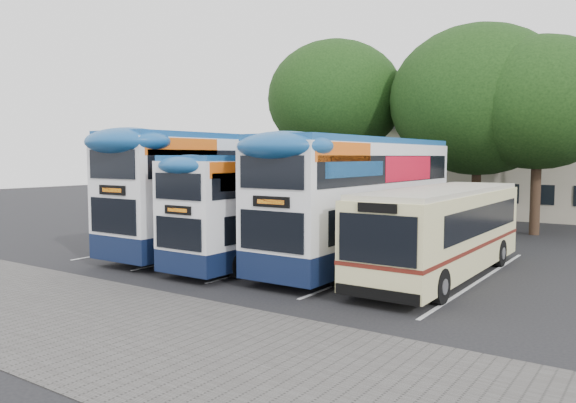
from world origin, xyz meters
The scene contains 11 objects.
ground centered at (0.00, 0.00, 0.00)m, with size 120.00×120.00×0.00m, color black.
paving_strip centered at (-2.00, -5.00, 0.01)m, with size 40.00×6.00×0.01m, color #595654.
bay_lines centered at (-3.75, 5.00, 0.01)m, with size 14.12×11.00×0.01m.
depot_building centered at (0.00, 26.99, 3.15)m, with size 32.40×8.40×6.20m.
tree_left centered at (-8.93, 16.71, 7.51)m, with size 8.25×8.25×11.03m.
tree_mid centered at (-0.65, 17.85, 7.02)m, with size 9.56×9.56×11.09m.
tree_right centered at (2.50, 17.25, 6.66)m, with size 7.86×7.86×10.02m.
bus_dd_left centered at (-7.63, 5.00, 2.70)m, with size 2.85×11.76×4.90m.
bus_dd_mid centered at (-4.39, 3.85, 2.22)m, with size 2.35×9.68×4.03m.
bus_dd_right centered at (-1.22, 5.18, 2.57)m, with size 2.71×11.18×4.66m.
bus_single centered at (2.04, 4.72, 1.68)m, with size 2.53×9.93×2.96m.
Camera 1 is at (8.22, -13.36, 4.00)m, focal length 35.00 mm.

